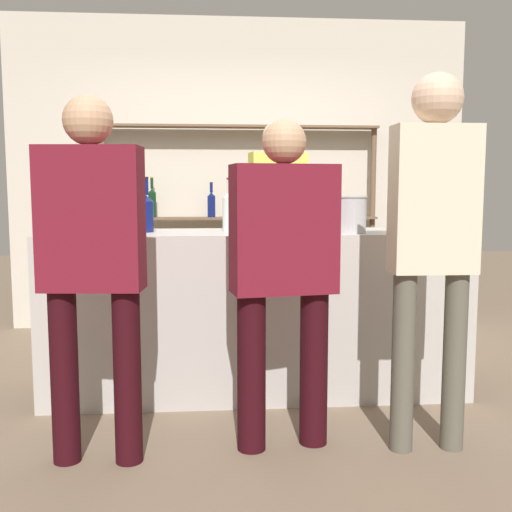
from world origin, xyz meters
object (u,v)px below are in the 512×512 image
at_px(counter_bottle_3, 138,207).
at_px(customer_right, 433,227).
at_px(customer_center, 284,262).
at_px(ice_bucket, 349,214).
at_px(cork_jar, 267,219).
at_px(counter_bottle_0, 431,210).
at_px(counter_bottle_2, 146,212).
at_px(counter_bottle_4, 229,210).
at_px(customer_left, 92,253).
at_px(server_behind_counter, 278,217).
at_px(counter_bottle_5, 324,211).
at_px(counter_bottle_1, 94,207).
at_px(wine_glass, 294,210).

distance_m(counter_bottle_3, customer_right, 1.85).
height_order(customer_right, customer_center, customer_right).
relative_size(ice_bucket, cork_jar, 1.66).
distance_m(counter_bottle_0, counter_bottle_2, 1.76).
xyz_separation_m(counter_bottle_2, customer_right, (1.43, -0.91, -0.04)).
bearing_deg(customer_center, counter_bottle_4, 6.26).
bearing_deg(customer_left, server_behind_counter, -25.90).
xyz_separation_m(counter_bottle_5, cork_jar, (-0.37, -0.00, -0.05)).
height_order(counter_bottle_5, server_behind_counter, server_behind_counter).
xyz_separation_m(counter_bottle_4, counter_bottle_5, (0.62, 0.16, -0.01)).
bearing_deg(counter_bottle_2, customer_right, -32.43).
height_order(counter_bottle_4, cork_jar, counter_bottle_4).
distance_m(cork_jar, customer_right, 1.30).
height_order(counter_bottle_3, counter_bottle_4, counter_bottle_3).
bearing_deg(counter_bottle_3, server_behind_counter, 35.01).
bearing_deg(customer_right, counter_bottle_5, 16.12).
bearing_deg(ice_bucket, counter_bottle_3, 165.94).
height_order(counter_bottle_0, counter_bottle_2, counter_bottle_2).
height_order(counter_bottle_0, counter_bottle_1, counter_bottle_1).
height_order(counter_bottle_5, customer_left, customer_left).
relative_size(counter_bottle_2, server_behind_counter, 0.19).
bearing_deg(wine_glass, counter_bottle_1, 175.75).
bearing_deg(customer_center, counter_bottle_0, -61.03).
bearing_deg(counter_bottle_3, customer_left, -94.43).
height_order(counter_bottle_5, customer_right, customer_right).
distance_m(counter_bottle_0, counter_bottle_5, 0.67).
relative_size(server_behind_counter, customer_left, 1.05).
xyz_separation_m(ice_bucket, customer_right, (0.23, -0.75, -0.03)).
distance_m(ice_bucket, customer_center, 0.84).
bearing_deg(server_behind_counter, wine_glass, -7.97).
bearing_deg(counter_bottle_0, counter_bottle_4, 176.64).
height_order(counter_bottle_4, customer_left, customer_left).
relative_size(counter_bottle_2, ice_bucket, 1.52).
bearing_deg(cork_jar, counter_bottle_4, -148.32).
height_order(counter_bottle_3, customer_center, customer_center).
height_order(counter_bottle_0, ice_bucket, counter_bottle_0).
bearing_deg(counter_bottle_4, ice_bucket, -15.67).
xyz_separation_m(counter_bottle_2, wine_glass, (0.91, 0.05, 0.01)).
distance_m(counter_bottle_2, ice_bucket, 1.22).
xyz_separation_m(counter_bottle_5, server_behind_counter, (-0.23, 0.64, -0.07)).
distance_m(ice_bucket, cork_jar, 0.57).
relative_size(counter_bottle_4, cork_jar, 2.49).
relative_size(counter_bottle_3, customer_left, 0.23).
bearing_deg(counter_bottle_4, customer_left, -124.35).
height_order(counter_bottle_2, wine_glass, counter_bottle_2).
height_order(wine_glass, cork_jar, wine_glass).
bearing_deg(wine_glass, counter_bottle_0, -5.87).
height_order(counter_bottle_4, ice_bucket, counter_bottle_4).
xyz_separation_m(counter_bottle_3, ice_bucket, (1.27, -0.32, -0.04)).
xyz_separation_m(counter_bottle_0, cork_jar, (-1.00, 0.23, -0.06)).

